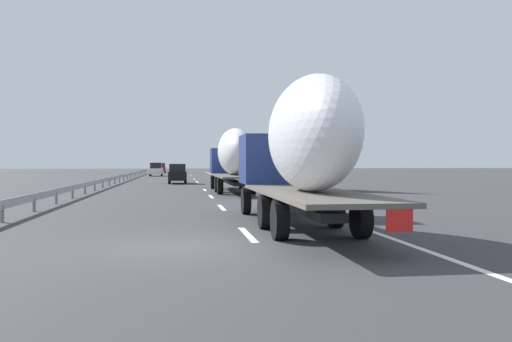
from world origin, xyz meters
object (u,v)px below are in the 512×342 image
Objects in this scene: truck_lead at (233,156)px; truck_trailing at (301,147)px; car_black_suv at (177,174)px; road_sign at (244,160)px; car_white_van at (156,169)px; car_red_compact at (161,168)px.

truck_trailing is (-20.70, -0.00, 0.05)m from truck_lead.
truck_lead reaches higher than car_black_suv.
road_sign is at bearing -4.39° from truck_trailing.
truck_trailing is 3.11× the size of car_black_suv.
truck_trailing is at bearing -174.01° from car_black_suv.
car_white_van reaches higher than car_red_compact.
road_sign is (-51.04, -10.20, 1.29)m from car_red_compact.
road_sign reaches higher than car_white_van.
car_red_compact is at bearing 0.24° from car_white_van.
road_sign is (-25.15, -10.09, 1.25)m from car_white_van.
car_white_van is 1.30× the size of road_sign.
car_white_van is 27.13m from road_sign.
car_black_suv is 1.02× the size of car_red_compact.
truck_trailing reaches higher than car_white_van.
car_red_compact is 1.29× the size of road_sign.
car_white_van is (44.82, 6.99, -1.47)m from truck_lead.
car_white_van reaches higher than car_black_suv.
car_black_suv is at bearing 5.99° from truck_trailing.
truck_trailing is at bearing -180.00° from truck_lead.
car_black_suv is at bearing 13.74° from truck_lead.
car_white_van is at bearing -179.76° from car_red_compact.
car_black_suv is at bearing 120.75° from road_sign.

